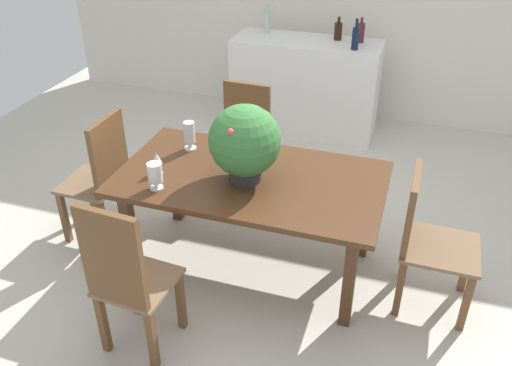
% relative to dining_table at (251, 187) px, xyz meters
% --- Properties ---
extents(ground_plane, '(7.04, 7.04, 0.00)m').
position_rel_dining_table_xyz_m(ground_plane, '(0.00, 0.30, -0.66)').
color(ground_plane, beige).
extents(dining_table, '(1.76, 0.99, 0.75)m').
position_rel_dining_table_xyz_m(dining_table, '(0.00, 0.00, 0.00)').
color(dining_table, '#4C2D19').
rests_on(dining_table, ground).
extents(chair_near_left, '(0.44, 0.43, 1.07)m').
position_rel_dining_table_xyz_m(chair_near_left, '(-0.40, -0.97, -0.08)').
color(chair_near_left, brown).
rests_on(chair_near_left, ground).
extents(chair_far_left, '(0.45, 0.44, 0.96)m').
position_rel_dining_table_xyz_m(chair_far_left, '(-0.39, 0.96, -0.13)').
color(chair_far_left, brown).
rests_on(chair_far_left, ground).
extents(chair_head_end, '(0.42, 0.44, 1.01)m').
position_rel_dining_table_xyz_m(chair_head_end, '(-1.16, -0.00, -0.11)').
color(chair_head_end, brown).
rests_on(chair_head_end, ground).
extents(chair_foot_end, '(0.48, 0.45, 0.95)m').
position_rel_dining_table_xyz_m(chair_foot_end, '(1.15, 0.00, -0.13)').
color(chair_foot_end, brown).
rests_on(chair_foot_end, ground).
extents(flower_centerpiece, '(0.46, 0.46, 0.52)m').
position_rel_dining_table_xyz_m(flower_centerpiece, '(-0.02, -0.05, 0.36)').
color(flower_centerpiece, '#333338').
rests_on(flower_centerpiece, dining_table).
extents(crystal_vase_left, '(0.09, 0.09, 0.18)m').
position_rel_dining_table_xyz_m(crystal_vase_left, '(-0.52, -0.33, 0.19)').
color(crystal_vase_left, silver).
rests_on(crystal_vase_left, dining_table).
extents(crystal_vase_center_near, '(0.09, 0.09, 0.21)m').
position_rel_dining_table_xyz_m(crystal_vase_center_near, '(-0.54, 0.23, 0.21)').
color(crystal_vase_center_near, silver).
rests_on(crystal_vase_center_near, dining_table).
extents(wine_glass, '(0.07, 0.07, 0.15)m').
position_rel_dining_table_xyz_m(wine_glass, '(-0.60, -0.15, 0.19)').
color(wine_glass, silver).
rests_on(wine_glass, dining_table).
extents(kitchen_counter, '(1.48, 0.54, 0.98)m').
position_rel_dining_table_xyz_m(kitchen_counter, '(-0.17, 2.28, -0.17)').
color(kitchen_counter, white).
rests_on(kitchen_counter, ground).
extents(wine_bottle_amber, '(0.07, 0.07, 0.28)m').
position_rel_dining_table_xyz_m(wine_bottle_amber, '(-0.63, 2.41, 0.44)').
color(wine_bottle_amber, '#B2BFB7').
rests_on(wine_bottle_amber, kitchen_counter).
extents(wine_bottle_tall, '(0.08, 0.08, 0.24)m').
position_rel_dining_table_xyz_m(wine_bottle_tall, '(0.33, 2.38, 0.42)').
color(wine_bottle_tall, '#511E28').
rests_on(wine_bottle_tall, kitchen_counter).
extents(wine_bottle_green, '(0.08, 0.08, 0.22)m').
position_rel_dining_table_xyz_m(wine_bottle_green, '(0.11, 2.39, 0.41)').
color(wine_bottle_green, black).
rests_on(wine_bottle_green, kitchen_counter).
extents(wine_bottle_dark, '(0.07, 0.07, 0.29)m').
position_rel_dining_table_xyz_m(wine_bottle_dark, '(0.32, 2.14, 0.43)').
color(wine_bottle_dark, '#0F1E38').
rests_on(wine_bottle_dark, kitchen_counter).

